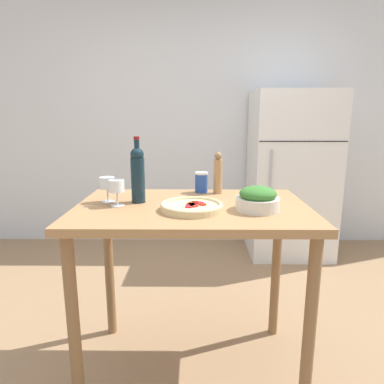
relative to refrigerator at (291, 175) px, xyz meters
name	(u,v)px	position (x,y,z in m)	size (l,w,h in m)	color
ground_plane	(192,367)	(-0.97, -1.70, -0.81)	(14.00, 14.00, 0.00)	#9E7A56
wall_back	(194,124)	(-0.97, 0.37, 0.49)	(6.40, 0.06, 2.60)	silver
refrigerator	(291,175)	(0.00, 0.00, 0.00)	(0.80, 0.68, 1.62)	white
prep_counter	(192,230)	(-0.97, -1.70, 0.00)	(1.17, 0.76, 0.95)	#A87A4C
wine_bottle	(138,173)	(-1.25, -1.64, 0.29)	(0.07, 0.07, 0.34)	#142833
wine_glass_near	(117,187)	(-1.35, -1.71, 0.23)	(0.08, 0.08, 0.13)	silver
wine_glass_far	(107,184)	(-1.42, -1.63, 0.23)	(0.08, 0.08, 0.13)	silver
pepper_mill	(218,174)	(-0.83, -1.42, 0.25)	(0.05, 0.05, 0.24)	#AD7F51
salad_bowl	(258,199)	(-0.66, -1.79, 0.19)	(0.21, 0.21, 0.12)	silver
homemade_pizza	(192,206)	(-0.97, -1.79, 0.15)	(0.30, 0.30, 0.04)	#DBC189
salt_canister	(201,182)	(-0.92, -1.39, 0.19)	(0.07, 0.07, 0.12)	#284CA3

